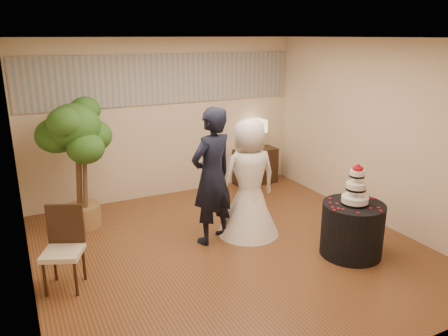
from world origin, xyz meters
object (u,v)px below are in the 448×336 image
bride (249,178)px  wedding_cake (356,184)px  side_chair (62,250)px  groom (212,176)px  ficus_tree (78,164)px  cake_table (352,229)px  console (255,166)px  table_lamp (256,134)px

bride → wedding_cake: bearing=130.4°
wedding_cake → side_chair: bearing=166.6°
groom → side_chair: bearing=-9.3°
bride → wedding_cake: size_ratio=3.16×
groom → side_chair: groom is taller
groom → ficus_tree: ficus_tree is taller
groom → cake_table: size_ratio=2.38×
wedding_cake → console: 3.20m
wedding_cake → ficus_tree: bearing=140.5°
ficus_tree → groom: bearing=-40.2°
ficus_tree → side_chair: (-0.48, -1.68, -0.52)m
console → ficus_tree: 3.52m
bride → ficus_tree: 2.54m
console → table_lamp: table_lamp is taller
cake_table → table_lamp: (0.34, 3.11, 0.63)m
console → side_chair: side_chair is taller
bride → side_chair: 2.68m
cake_table → side_chair: 3.64m
wedding_cake → console: bearing=83.7°
bride → table_lamp: bride is taller
wedding_cake → ficus_tree: 3.97m
table_lamp → cake_table: bearing=-96.3°
groom → bride: bearing=159.5°
side_chair → bride: bearing=31.5°
cake_table → side_chair: size_ratio=0.84×
ficus_tree → console: bearing=9.7°
table_lamp → side_chair: (-3.89, -2.27, -0.51)m
ficus_tree → side_chair: bearing=-105.9°
table_lamp → wedding_cake: bearing=-96.3°
groom → side_chair: 2.14m
wedding_cake → table_lamp: 3.13m
wedding_cake → bride: bearing=127.5°
groom → cake_table: groom is taller
groom → cake_table: 2.01m
table_lamp → side_chair: table_lamp is taller
groom → console: size_ratio=2.30×
cake_table → bride: bearing=127.5°
wedding_cake → side_chair: wedding_cake is taller
cake_table → table_lamp: table_lamp is taller
groom → bride: 0.59m
groom → wedding_cake: groom is taller
groom → table_lamp: (1.83, 1.91, 0.02)m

